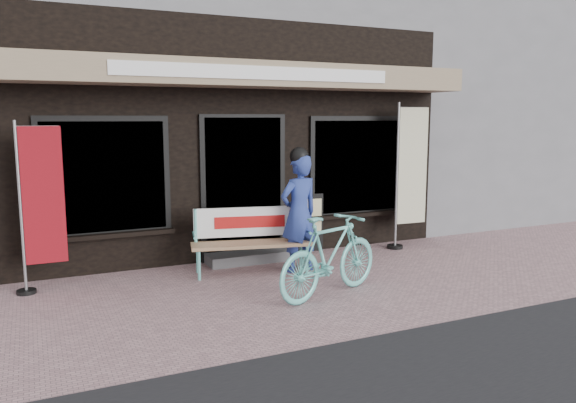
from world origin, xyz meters
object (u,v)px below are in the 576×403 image
bench (251,235)px  nobori_cream (409,174)px  person (299,211)px  menu_stand (309,222)px  bicycle (330,255)px  nobori_red (40,205)px

bench → nobori_cream: bearing=18.9°
nobori_cream → person: bearing=-163.8°
bench → menu_stand: bearing=43.2°
bicycle → nobori_red: nobori_red is taller
nobori_red → person: bearing=-8.7°
nobori_red → bench: bearing=-5.6°
bicycle → nobori_cream: 3.09m
nobori_red → menu_stand: 4.04m
bench → person: person is taller
person → bicycle: person is taller
bench → nobori_red: (-2.67, 0.23, 0.56)m
bicycle → nobori_cream: nobori_cream is taller
nobori_red → menu_stand: size_ratio=2.26×
bench → nobori_cream: size_ratio=0.72×
bench → nobori_red: size_ratio=0.81×
person → menu_stand: (0.66, 1.00, -0.38)m
bicycle → nobori_cream: bearing=-73.6°
nobori_cream → menu_stand: (-1.63, 0.44, -0.75)m
nobori_red → nobori_cream: size_ratio=0.89×
menu_stand → nobori_cream: bearing=-9.0°
person → bicycle: bearing=-108.7°
nobori_red → nobori_cream: bearing=0.2°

